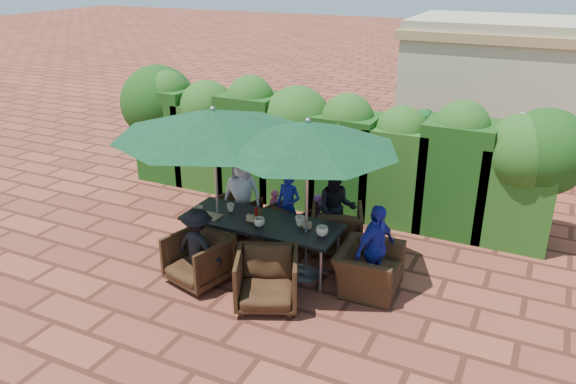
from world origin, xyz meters
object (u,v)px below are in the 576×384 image
at_px(chair_far_left, 236,212).
at_px(chair_far_right, 337,227).
at_px(umbrella_left, 213,123).
at_px(chair_near_left, 198,257).
at_px(chair_far_mid, 293,220).
at_px(chair_near_right, 267,277).
at_px(chair_end_right, 369,262).
at_px(umbrella_right, 308,135).
at_px(dining_table, 262,225).

relative_size(chair_far_left, chair_far_right, 0.84).
bearing_deg(umbrella_left, chair_near_left, -79.53).
distance_m(chair_far_mid, chair_near_right, 2.01).
xyz_separation_m(chair_near_right, chair_end_right, (1.12, 0.99, -0.00)).
distance_m(chair_near_left, chair_near_right, 1.19).
xyz_separation_m(umbrella_right, chair_near_right, (-0.18, -0.91, -1.78)).
height_order(chair_far_left, chair_end_right, chair_end_right).
height_order(umbrella_left, chair_near_right, umbrella_left).
height_order(umbrella_right, chair_end_right, umbrella_right).
bearing_deg(umbrella_right, umbrella_left, -179.37).
bearing_deg(chair_far_mid, chair_end_right, 168.91).
height_order(chair_far_right, chair_end_right, chair_end_right).
xyz_separation_m(umbrella_left, chair_far_left, (-0.22, 0.91, -1.87)).
relative_size(umbrella_left, chair_near_right, 3.47).
bearing_deg(chair_far_left, chair_far_right, -163.20).
bearing_deg(umbrella_right, chair_end_right, 5.15).
distance_m(chair_far_left, chair_far_right, 1.83).
xyz_separation_m(chair_far_right, chair_end_right, (0.84, -0.91, 0.01)).
height_order(chair_near_left, chair_near_right, chair_near_right).
height_order(umbrella_left, umbrella_right, same).
distance_m(chair_near_right, chair_end_right, 1.50).
distance_m(umbrella_left, chair_end_right, 3.04).
height_order(dining_table, umbrella_right, umbrella_right).
distance_m(umbrella_right, chair_far_left, 2.69).
xyz_separation_m(chair_far_left, chair_near_right, (1.55, -1.80, 0.08)).
relative_size(umbrella_right, chair_near_left, 3.15).
relative_size(dining_table, chair_near_left, 3.01).
bearing_deg(chair_far_right, chair_end_right, 112.15).
distance_m(chair_far_mid, chair_far_right, 0.81).
distance_m(umbrella_left, chair_near_right, 2.40).
relative_size(umbrella_right, chair_far_left, 3.69).
distance_m(chair_far_mid, chair_end_right, 1.90).
bearing_deg(chair_far_right, umbrella_right, 63.23).
height_order(chair_far_left, chair_near_right, chair_near_right).
distance_m(umbrella_left, chair_far_mid, 2.29).
bearing_deg(chair_far_right, dining_table, 26.76).
bearing_deg(chair_near_left, umbrella_left, 115.36).
relative_size(umbrella_left, chair_far_right, 3.57).
bearing_deg(chair_near_left, chair_end_right, 36.24).
relative_size(chair_far_mid, chair_near_right, 0.80).
distance_m(dining_table, umbrella_left, 1.71).
xyz_separation_m(chair_far_mid, chair_near_right, (0.52, -1.93, 0.08)).
relative_size(chair_near_right, chair_end_right, 0.88).
bearing_deg(chair_far_mid, chair_near_right, 123.80).
bearing_deg(chair_end_right, chair_near_right, 128.53).
distance_m(chair_near_left, chair_end_right, 2.48).
relative_size(dining_table, chair_end_right, 2.52).
distance_m(umbrella_right, chair_near_left, 2.40).
height_order(umbrella_right, chair_far_right, umbrella_right).
distance_m(umbrella_left, chair_far_left, 2.09).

